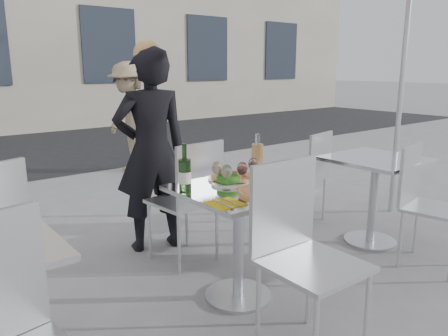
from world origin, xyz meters
TOP-DOWN VIEW (x-y plane):
  - ground at (0.00, 0.00)m, footprint 80.00×80.00m
  - street_asphalt at (0.00, 6.50)m, footprint 24.00×5.00m
  - main_table at (0.00, 0.00)m, footprint 0.72×0.72m
  - side_table_right at (1.50, 0.00)m, footprint 0.72×0.72m
  - chair_far at (0.05, 0.62)m, footprint 0.47×0.49m
  - chair_near at (-0.07, -0.57)m, footprint 0.47×0.48m
  - side_chair_rfar at (1.45, 0.67)m, footprint 0.48×0.49m
  - side_chair_rnear at (1.43, -0.46)m, footprint 0.49×0.50m
  - woman_diner at (-0.01, 1.08)m, footprint 0.67×0.52m
  - pedestrian_b at (1.11, 3.72)m, footprint 0.60×1.02m
  - pizza_near at (0.06, -0.20)m, footprint 0.36×0.36m
  - pizza_far at (0.10, 0.18)m, footprint 0.33×0.33m
  - salad_plate at (-0.01, 0.09)m, footprint 0.22×0.22m
  - wine_bottle at (-0.31, 0.14)m, footprint 0.07×0.08m
  - carafe at (0.31, 0.17)m, footprint 0.08×0.08m
  - sugar_shaker at (0.18, 0.02)m, footprint 0.06×0.06m
  - wineglass_white_a at (-0.08, 0.02)m, footprint 0.07×0.07m
  - wineglass_white_b at (-0.07, 0.13)m, footprint 0.07×0.07m
  - wineglass_red_a at (0.04, 0.02)m, footprint 0.07×0.07m
  - wineglass_red_b at (0.18, 0.07)m, footprint 0.07×0.07m
  - napkin_left at (-0.27, -0.20)m, footprint 0.19×0.20m
  - napkin_right at (0.27, -0.18)m, footprint 0.22×0.22m

SIDE VIEW (x-z plane):
  - ground at x=0.00m, z-range 0.00..0.00m
  - street_asphalt at x=0.00m, z-range 0.00..0.00m
  - side_chair_rfar at x=1.45m, z-range 0.08..0.98m
  - main_table at x=0.00m, z-range 0.16..0.91m
  - side_table_right at x=1.50m, z-range 0.16..0.91m
  - side_chair_rnear at x=1.43m, z-range 0.08..1.00m
  - chair_far at x=0.05m, z-range 0.09..1.05m
  - chair_near at x=-0.07m, z-range 0.09..1.10m
  - napkin_left at x=-0.27m, z-range 0.75..0.76m
  - napkin_right at x=0.27m, z-range 0.75..0.76m
  - pizza_near at x=0.06m, z-range 0.75..0.77m
  - pizza_far at x=0.10m, z-range 0.75..0.78m
  - pedestrian_b at x=1.11m, z-range 0.00..1.57m
  - salad_plate at x=-0.01m, z-range 0.74..0.83m
  - sugar_shaker at x=0.18m, z-range 0.75..0.86m
  - woman_diner at x=-0.01m, z-range 0.00..1.64m
  - wineglass_white_a at x=-0.08m, z-range 0.78..0.94m
  - wineglass_white_b at x=-0.07m, z-range 0.78..0.94m
  - wineglass_red_a at x=0.04m, z-range 0.78..0.94m
  - wineglass_red_b at x=0.18m, z-range 0.78..0.94m
  - wine_bottle at x=-0.31m, z-range 0.72..1.01m
  - carafe at x=0.31m, z-range 0.72..1.01m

